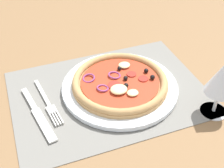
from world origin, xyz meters
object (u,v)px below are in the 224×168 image
(plate, at_px, (119,86))
(wine_glass, at_px, (223,79))
(pizza, at_px, (119,81))
(fork, at_px, (48,104))
(knife, at_px, (38,114))

(plate, bearing_deg, wine_glass, 138.96)
(plate, relative_size, pizza, 1.22)
(fork, relative_size, wine_glass, 1.21)
(fork, bearing_deg, pizza, 81.47)
(fork, height_order, wine_glass, wine_glass)
(fork, distance_m, wine_glass, 0.41)
(plate, distance_m, fork, 0.19)
(plate, relative_size, wine_glass, 2.00)
(wine_glass, bearing_deg, pizza, -40.96)
(pizza, relative_size, knife, 1.23)
(pizza, bearing_deg, wine_glass, 139.04)
(plate, bearing_deg, pizza, 82.80)
(plate, distance_m, pizza, 0.02)
(plate, distance_m, wine_glass, 0.26)
(fork, xyz_separation_m, knife, (0.03, 0.03, 0.00))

